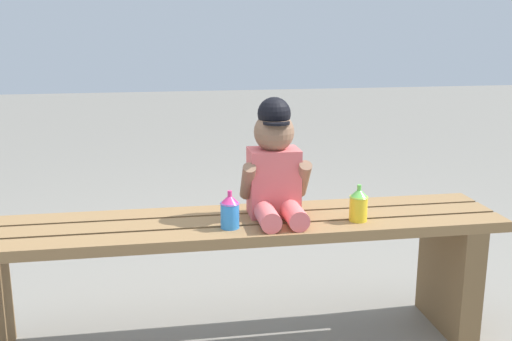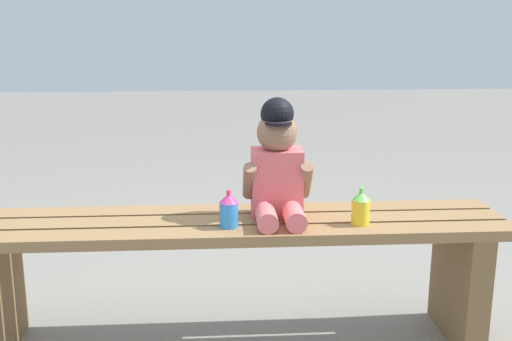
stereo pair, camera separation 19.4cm
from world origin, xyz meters
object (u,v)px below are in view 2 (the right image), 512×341
Objects in this scene: park_bench at (233,258)px; child_figure at (277,166)px; sippy_cup_left at (229,210)px; sippy_cup_right at (361,207)px.

park_bench is 0.35m from child_figure.
child_figure reaches higher than sippy_cup_left.
child_figure is 3.26× the size of sippy_cup_left.
sippy_cup_left is (-0.17, -0.10, -0.12)m from child_figure.
sippy_cup_right reaches higher than park_bench.
sippy_cup_left is at bearing -99.94° from park_bench.
park_bench is at bearing 169.41° from sippy_cup_right.
sippy_cup_left is (-0.01, -0.08, 0.20)m from park_bench.
child_figure is 3.26× the size of sippy_cup_right.
sippy_cup_left is 0.43m from sippy_cup_right.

